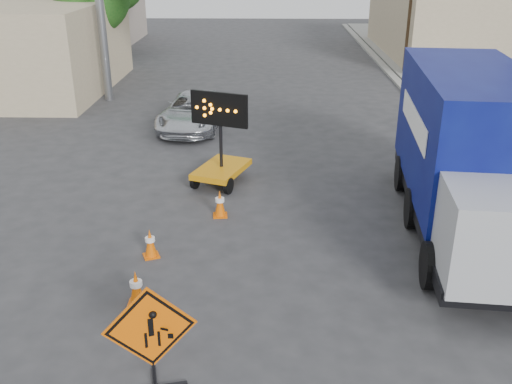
{
  "coord_description": "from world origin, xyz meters",
  "views": [
    {
      "loc": [
        0.75,
        -7.05,
        6.31
      ],
      "look_at": [
        0.48,
        3.59,
        1.73
      ],
      "focal_mm": 40.0,
      "sensor_mm": 36.0,
      "label": 1
    }
  ],
  "objects_px": {
    "construction_sign": "(151,337)",
    "arrow_board": "(221,163)",
    "box_truck": "(467,164)",
    "pickup_truck": "(194,111)"
  },
  "relations": [
    {
      "from": "arrow_board",
      "to": "box_truck",
      "type": "xyz_separation_m",
      "value": [
        5.97,
        -2.83,
        1.1
      ]
    },
    {
      "from": "construction_sign",
      "to": "arrow_board",
      "type": "bearing_deg",
      "value": 73.52
    },
    {
      "from": "construction_sign",
      "to": "arrow_board",
      "type": "height_order",
      "value": "arrow_board"
    },
    {
      "from": "pickup_truck",
      "to": "box_truck",
      "type": "height_order",
      "value": "box_truck"
    },
    {
      "from": "construction_sign",
      "to": "box_truck",
      "type": "xyz_separation_m",
      "value": [
        6.32,
        5.62,
        0.73
      ]
    },
    {
      "from": "arrow_board",
      "to": "box_truck",
      "type": "height_order",
      "value": "box_truck"
    },
    {
      "from": "arrow_board",
      "to": "pickup_truck",
      "type": "distance_m",
      "value": 5.71
    },
    {
      "from": "box_truck",
      "to": "arrow_board",
      "type": "bearing_deg",
      "value": 160.14
    },
    {
      "from": "arrow_board",
      "to": "pickup_truck",
      "type": "relative_size",
      "value": 0.59
    },
    {
      "from": "construction_sign",
      "to": "pickup_truck",
      "type": "distance_m",
      "value": 14.01
    }
  ]
}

